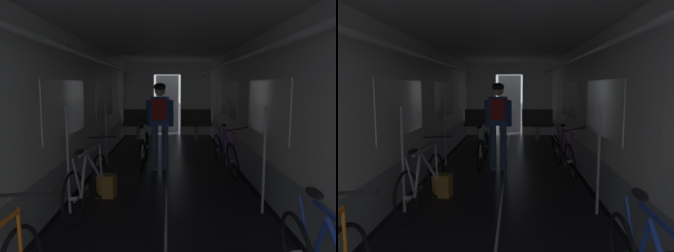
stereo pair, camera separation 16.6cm
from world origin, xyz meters
The scene contains 8 objects.
train_car_shell centered at (0.00, 3.60, 1.70)m, with size 3.14×12.34×2.57m.
bench_seat_far_left centered at (-0.90, 8.07, 0.57)m, with size 0.98×0.51×0.95m.
bench_seat_far_right centered at (0.90, 8.07, 0.57)m, with size 0.98×0.51×0.95m.
bicycle_purple centered at (1.14, 4.19, 0.38)m, with size 0.51×1.69×0.96m.
bicycle_silver centered at (-1.04, 2.20, 0.38)m, with size 0.44×1.69×0.95m.
person_cyclist_aisle centered at (-0.13, 4.30, 1.07)m, with size 0.53×0.39×1.73m.
bicycle_white_in_aisle centered at (-0.47, 4.57, 0.38)m, with size 0.44×1.69×0.94m.
backpack_on_floor centered at (-0.90, 2.73, 0.17)m, with size 0.26×0.20×0.34m, color olive.
Camera 2 is at (0.19, -2.02, 1.66)m, focal length 34.76 mm.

